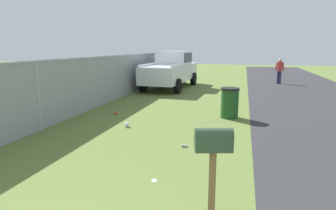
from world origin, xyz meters
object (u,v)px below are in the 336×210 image
pickup_truck (172,68)px  pedestrian (280,69)px  mailbox (213,146)px  trash_bin (230,103)px

pickup_truck → pedestrian: (3.48, -6.24, -0.18)m
mailbox → pedestrian: size_ratio=0.78×
pedestrian → trash_bin: bearing=179.5°
pickup_truck → mailbox: bearing=-160.6°
mailbox → trash_bin: bearing=-14.8°
mailbox → trash_bin: mailbox is taller
pickup_truck → trash_bin: size_ratio=5.60×
mailbox → pickup_truck: bearing=1.0°
pickup_truck → trash_bin: 7.63m
mailbox → pickup_truck: 13.09m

